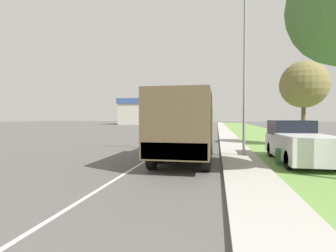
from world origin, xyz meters
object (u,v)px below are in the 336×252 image
at_px(car_nearest_ahead, 200,134).
at_px(pickup_truck, 298,142).
at_px(military_truck, 185,124).
at_px(lamp_post, 241,60).
at_px(car_second_ahead, 204,127).

bearing_deg(car_nearest_ahead, pickup_truck, -61.89).
height_order(military_truck, car_nearest_ahead, military_truck).
bearing_deg(lamp_post, military_truck, -147.37).
bearing_deg(lamp_post, car_second_ahead, 97.35).
xyz_separation_m(car_nearest_ahead, pickup_truck, (5.10, -9.55, 0.24)).
distance_m(car_nearest_ahead, pickup_truck, 10.83).
distance_m(military_truck, pickup_truck, 5.29).
xyz_separation_m(military_truck, lamp_post, (2.68, 1.72, 3.29)).
distance_m(car_second_ahead, lamp_post, 23.55).
height_order(military_truck, pickup_truck, military_truck).
relative_size(military_truck, lamp_post, 0.85).
bearing_deg(pickup_truck, car_second_ahead, 102.83).
height_order(car_nearest_ahead, lamp_post, lamp_post).
bearing_deg(car_nearest_ahead, lamp_post, -73.01).
xyz_separation_m(military_truck, pickup_truck, (5.18, 0.70, -0.84)).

